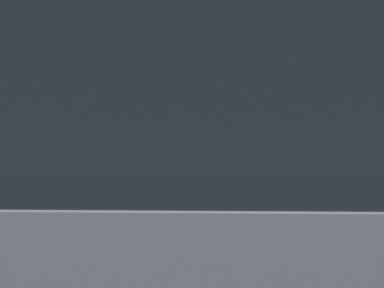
% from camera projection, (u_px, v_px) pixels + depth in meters
% --- Properties ---
extents(parking_meter, '(0.17, 0.18, 1.50)m').
position_uv_depth(parking_meter, '(260.00, 173.00, 4.29)').
color(parking_meter, slate).
rests_on(parking_meter, sidewalk_curb).
extents(pedestrian_at_meter, '(0.68, 0.43, 1.73)m').
position_uv_depth(pedestrian_at_meter, '(166.00, 187.00, 4.43)').
color(pedestrian_at_meter, black).
rests_on(pedestrian_at_meter, sidewalk_curb).
extents(parked_sedan_gray, '(4.64, 1.90, 1.76)m').
position_uv_depth(parked_sedan_gray, '(204.00, 264.00, 2.64)').
color(parked_sedan_gray, slate).
rests_on(parked_sedan_gray, ground).
extents(background_railing, '(24.06, 0.06, 1.18)m').
position_uv_depth(background_railing, '(293.00, 195.00, 7.03)').
color(background_railing, '#1E602D').
rests_on(background_railing, sidewalk_curb).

